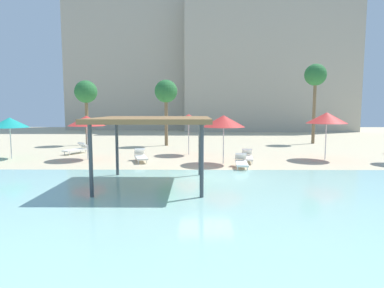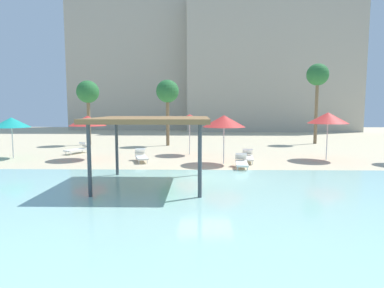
{
  "view_description": "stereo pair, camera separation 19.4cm",
  "coord_description": "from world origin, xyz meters",
  "px_view_note": "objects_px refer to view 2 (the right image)",
  "views": [
    {
      "loc": [
        -0.51,
        -14.85,
        3.14
      ],
      "look_at": [
        -0.66,
        2.0,
        1.3
      ],
      "focal_mm": 30.69,
      "sensor_mm": 36.0,
      "label": 1
    },
    {
      "loc": [
        -0.32,
        -14.85,
        3.14
      ],
      "look_at": [
        -0.66,
        2.0,
        1.3
      ],
      "focal_mm": 30.69,
      "sensor_mm": 36.0,
      "label": 2
    }
  ],
  "objects_px": {
    "lounge_chair_3": "(241,162)",
    "palm_tree_1": "(88,93)",
    "beach_umbrella_red_5": "(88,121)",
    "shade_pavilion": "(152,121)",
    "beach_umbrella_red_3": "(224,121)",
    "beach_umbrella_red_0": "(328,118)",
    "palm_tree_0": "(318,77)",
    "lounge_chair_2": "(141,156)",
    "beach_umbrella_teal_2": "(11,122)",
    "beach_umbrella_red_1": "(190,118)",
    "lounge_chair_5": "(248,156)",
    "palm_tree_2": "(167,93)",
    "lounge_chair_0": "(79,149)"
  },
  "relations": [
    {
      "from": "lounge_chair_0",
      "to": "beach_umbrella_teal_2",
      "type": "bearing_deg",
      "value": -26.39
    },
    {
      "from": "lounge_chair_2",
      "to": "lounge_chair_5",
      "type": "xyz_separation_m",
      "value": [
        6.29,
        -0.13,
        0.0
      ]
    },
    {
      "from": "beach_umbrella_teal_2",
      "to": "beach_umbrella_red_3",
      "type": "distance_m",
      "value": 13.19
    },
    {
      "from": "beach_umbrella_red_3",
      "to": "beach_umbrella_red_0",
      "type": "bearing_deg",
      "value": 13.75
    },
    {
      "from": "lounge_chair_3",
      "to": "lounge_chair_5",
      "type": "xyz_separation_m",
      "value": [
        0.62,
        1.91,
        0.0
      ]
    },
    {
      "from": "lounge_chair_0",
      "to": "beach_umbrella_red_5",
      "type": "bearing_deg",
      "value": 58.42
    },
    {
      "from": "palm_tree_0",
      "to": "beach_umbrella_red_0",
      "type": "bearing_deg",
      "value": -105.43
    },
    {
      "from": "beach_umbrella_red_5",
      "to": "shade_pavilion",
      "type": "bearing_deg",
      "value": -54.16
    },
    {
      "from": "beach_umbrella_red_0",
      "to": "lounge_chair_3",
      "type": "height_order",
      "value": "beach_umbrella_red_0"
    },
    {
      "from": "lounge_chair_2",
      "to": "palm_tree_1",
      "type": "distance_m",
      "value": 11.45
    },
    {
      "from": "beach_umbrella_teal_2",
      "to": "beach_umbrella_red_5",
      "type": "bearing_deg",
      "value": -2.45
    },
    {
      "from": "lounge_chair_5",
      "to": "beach_umbrella_red_5",
      "type": "bearing_deg",
      "value": -87.93
    },
    {
      "from": "beach_umbrella_red_0",
      "to": "lounge_chair_3",
      "type": "distance_m",
      "value": 6.63
    },
    {
      "from": "lounge_chair_5",
      "to": "palm_tree_0",
      "type": "distance_m",
      "value": 13.83
    },
    {
      "from": "beach_umbrella_red_0",
      "to": "beach_umbrella_teal_2",
      "type": "bearing_deg",
      "value": 179.55
    },
    {
      "from": "beach_umbrella_red_3",
      "to": "beach_umbrella_red_5",
      "type": "xyz_separation_m",
      "value": [
        -8.23,
        1.51,
        -0.04
      ]
    },
    {
      "from": "beach_umbrella_red_3",
      "to": "beach_umbrella_teal_2",
      "type": "bearing_deg",
      "value": 172.52
    },
    {
      "from": "lounge_chair_2",
      "to": "lounge_chair_3",
      "type": "bearing_deg",
      "value": 53.83
    },
    {
      "from": "beach_umbrella_red_3",
      "to": "beach_umbrella_red_5",
      "type": "distance_m",
      "value": 8.37
    },
    {
      "from": "beach_umbrella_red_3",
      "to": "palm_tree_0",
      "type": "height_order",
      "value": "palm_tree_0"
    },
    {
      "from": "palm_tree_0",
      "to": "beach_umbrella_red_1",
      "type": "bearing_deg",
      "value": -146.94
    },
    {
      "from": "lounge_chair_0",
      "to": "palm_tree_1",
      "type": "xyz_separation_m",
      "value": [
        -1.04,
        5.43,
        4.1
      ]
    },
    {
      "from": "shade_pavilion",
      "to": "palm_tree_0",
      "type": "relative_size",
      "value": 0.65
    },
    {
      "from": "palm_tree_2",
      "to": "beach_umbrella_red_0",
      "type": "bearing_deg",
      "value": -36.0
    },
    {
      "from": "beach_umbrella_red_3",
      "to": "lounge_chair_2",
      "type": "distance_m",
      "value": 5.31
    },
    {
      "from": "beach_umbrella_red_1",
      "to": "beach_umbrella_red_3",
      "type": "height_order",
      "value": "beach_umbrella_red_3"
    },
    {
      "from": "lounge_chair_0",
      "to": "lounge_chair_2",
      "type": "height_order",
      "value": "same"
    },
    {
      "from": "beach_umbrella_red_0",
      "to": "beach_umbrella_red_5",
      "type": "bearing_deg",
      "value": -179.79
    },
    {
      "from": "beach_umbrella_red_1",
      "to": "lounge_chair_5",
      "type": "relative_size",
      "value": 1.4
    },
    {
      "from": "shade_pavilion",
      "to": "beach_umbrella_red_1",
      "type": "height_order",
      "value": "shade_pavilion"
    },
    {
      "from": "beach_umbrella_red_3",
      "to": "palm_tree_1",
      "type": "xyz_separation_m",
      "value": [
        -10.87,
        9.55,
        2.01
      ]
    },
    {
      "from": "beach_umbrella_teal_2",
      "to": "beach_umbrella_red_1",
      "type": "bearing_deg",
      "value": 10.08
    },
    {
      "from": "beach_umbrella_red_5",
      "to": "lounge_chair_2",
      "type": "height_order",
      "value": "beach_umbrella_red_5"
    },
    {
      "from": "beach_umbrella_red_5",
      "to": "palm_tree_0",
      "type": "height_order",
      "value": "palm_tree_0"
    },
    {
      "from": "palm_tree_2",
      "to": "beach_umbrella_red_1",
      "type": "bearing_deg",
      "value": -69.9
    },
    {
      "from": "lounge_chair_2",
      "to": "palm_tree_0",
      "type": "bearing_deg",
      "value": 109.8
    },
    {
      "from": "beach_umbrella_teal_2",
      "to": "palm_tree_1",
      "type": "height_order",
      "value": "palm_tree_1"
    },
    {
      "from": "lounge_chair_2",
      "to": "lounge_chair_0",
      "type": "bearing_deg",
      "value": -140.62
    },
    {
      "from": "lounge_chair_3",
      "to": "palm_tree_1",
      "type": "distance_m",
      "value": 16.49
    },
    {
      "from": "lounge_chair_2",
      "to": "lounge_chair_5",
      "type": "distance_m",
      "value": 6.29
    },
    {
      "from": "beach_umbrella_red_1",
      "to": "palm_tree_1",
      "type": "relative_size",
      "value": 0.5
    },
    {
      "from": "lounge_chair_2",
      "to": "lounge_chair_3",
      "type": "height_order",
      "value": "same"
    },
    {
      "from": "beach_umbrella_teal_2",
      "to": "palm_tree_1",
      "type": "distance_m",
      "value": 8.42
    },
    {
      "from": "beach_umbrella_teal_2",
      "to": "lounge_chair_3",
      "type": "height_order",
      "value": "beach_umbrella_teal_2"
    },
    {
      "from": "lounge_chair_3",
      "to": "palm_tree_0",
      "type": "distance_m",
      "value": 15.6
    },
    {
      "from": "beach_umbrella_teal_2",
      "to": "lounge_chair_5",
      "type": "distance_m",
      "value": 14.7
    },
    {
      "from": "beach_umbrella_red_5",
      "to": "palm_tree_0",
      "type": "relative_size",
      "value": 0.38
    },
    {
      "from": "lounge_chair_5",
      "to": "lounge_chair_3",
      "type": "bearing_deg",
      "value": -10.51
    },
    {
      "from": "lounge_chair_3",
      "to": "palm_tree_2",
      "type": "bearing_deg",
      "value": -150.64
    },
    {
      "from": "beach_umbrella_red_1",
      "to": "beach_umbrella_red_5",
      "type": "height_order",
      "value": "beach_umbrella_red_1"
    }
  ]
}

